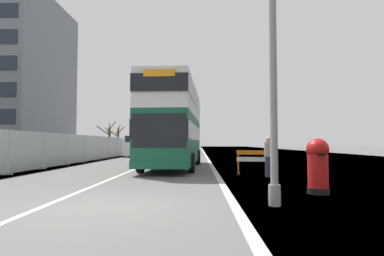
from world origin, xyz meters
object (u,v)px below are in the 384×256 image
object	(u,v)px
car_oncoming_near	(135,147)
pedestrian_at_kerb	(268,157)
lamppost_foreground	(273,25)
car_receding_far	(184,146)
double_decker_bus	(174,125)
red_pillar_postbox	(318,163)
roadworks_barrier	(253,160)
car_receding_mid	(185,147)

from	to	relation	value
car_oncoming_near	pedestrian_at_kerb	distance (m)	23.42
car_oncoming_near	pedestrian_at_kerb	size ratio (longest dim) A/B	2.60
lamppost_foreground	car_oncoming_near	distance (m)	29.35
car_receding_far	pedestrian_at_kerb	bearing A→B (deg)	-81.53
double_decker_bus	lamppost_foreground	distance (m)	12.61
lamppost_foreground	red_pillar_postbox	xyz separation A→B (m)	(1.70, 1.87, -3.46)
double_decker_bus	lamppost_foreground	size ratio (longest dim) A/B	1.24
lamppost_foreground	roadworks_barrier	distance (m)	8.41
double_decker_bus	lamppost_foreground	world-z (taller)	lamppost_foreground
roadworks_barrier	double_decker_bus	bearing A→B (deg)	131.69
red_pillar_postbox	car_receding_mid	bearing A→B (deg)	99.11
lamppost_foreground	car_oncoming_near	size ratio (longest dim) A/B	2.00
lamppost_foreground	red_pillar_postbox	distance (m)	4.29
lamppost_foreground	pedestrian_at_kerb	bearing A→B (deg)	79.24
car_oncoming_near	car_receding_far	bearing A→B (deg)	70.94
roadworks_barrier	car_oncoming_near	distance (m)	22.39
red_pillar_postbox	lamppost_foreground	bearing A→B (deg)	-132.27
car_receding_mid	double_decker_bus	bearing A→B (deg)	-89.05
lamppost_foreground	car_receding_mid	world-z (taller)	lamppost_foreground
pedestrian_at_kerb	double_decker_bus	bearing A→B (deg)	130.14
car_oncoming_near	car_receding_mid	size ratio (longest dim) A/B	1.04
red_pillar_postbox	car_receding_mid	world-z (taller)	car_receding_mid
lamppost_foreground	car_receding_mid	xyz separation A→B (m)	(-3.68, 35.43, -3.39)
red_pillar_postbox	pedestrian_at_kerb	xyz separation A→B (m)	(-0.44, 4.78, -0.00)
car_oncoming_near	red_pillar_postbox	bearing A→B (deg)	-67.95
double_decker_bus	pedestrian_at_kerb	world-z (taller)	double_decker_bus
pedestrian_at_kerb	car_oncoming_near	bearing A→B (deg)	115.43
lamppost_foreground	car_receding_mid	size ratio (longest dim) A/B	2.09
car_oncoming_near	car_receding_far	world-z (taller)	car_receding_far
red_pillar_postbox	car_oncoming_near	distance (m)	27.98
double_decker_bus	roadworks_barrier	xyz separation A→B (m)	(4.01, -4.50, -1.91)
double_decker_bus	pedestrian_at_kerb	xyz separation A→B (m)	(4.55, -5.40, -1.73)
red_pillar_postbox	car_oncoming_near	bearing A→B (deg)	112.05
red_pillar_postbox	pedestrian_at_kerb	size ratio (longest dim) A/B	0.92
car_receding_mid	pedestrian_at_kerb	xyz separation A→B (m)	(4.94, -28.78, -0.08)
lamppost_foreground	pedestrian_at_kerb	size ratio (longest dim) A/B	5.21
car_receding_mid	car_receding_far	size ratio (longest dim) A/B	1.09
red_pillar_postbox	pedestrian_at_kerb	distance (m)	4.80
double_decker_bus	roadworks_barrier	size ratio (longest dim) A/B	7.52
red_pillar_postbox	car_oncoming_near	xyz separation A→B (m)	(-10.50, 25.93, 0.18)
lamppost_foreground	double_decker_bus	bearing A→B (deg)	105.27
car_oncoming_near	car_receding_mid	bearing A→B (deg)	56.13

